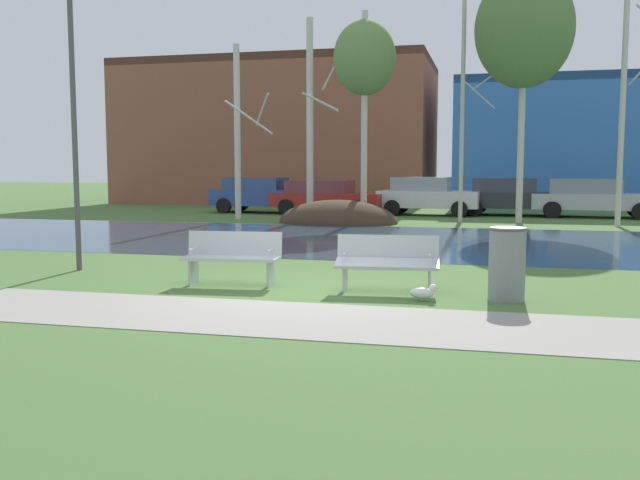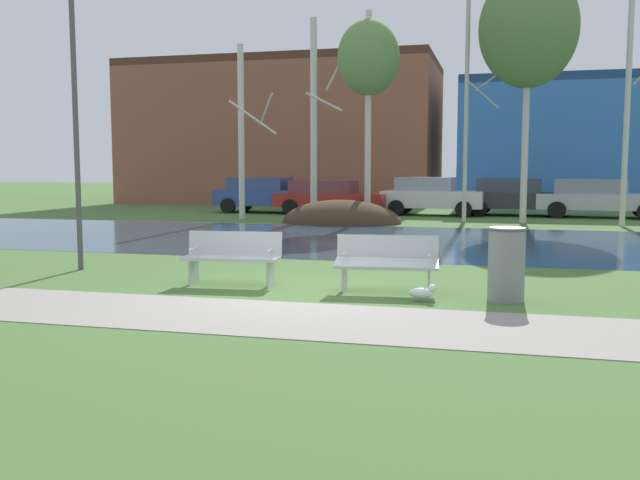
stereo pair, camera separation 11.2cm
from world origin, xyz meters
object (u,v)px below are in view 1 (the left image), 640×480
Objects in this scene: parked_sedan_second_red at (326,196)px; bench_left at (232,256)px; bench_right at (387,261)px; parked_wagon_fourth_dark at (511,196)px; streetlamp at (71,49)px; parked_suv_fifth_silver at (592,197)px; trash_bin at (507,263)px; parked_hatch_third_white at (427,195)px; seagull at (424,292)px; parked_van_nearest_blue at (262,194)px.

bench_left is at bearing -81.60° from parked_sedan_second_red.
parked_wagon_fourth_dark reaches higher than bench_right.
streetlamp is 1.31× the size of parked_suv_fifth_silver.
trash_bin is at bearing -10.73° from bench_right.
parked_hatch_third_white is (1.57, 17.87, 0.33)m from bench_left.
bench_right is 0.35× the size of parked_sedan_second_red.
bench_left is 4.39m from trash_bin.
trash_bin reaches higher than bench_left.
parked_sedan_second_red is at bearing 107.72° from seagull.
streetlamp is at bearing 166.85° from seagull.
parked_wagon_fourth_dark is (2.32, 18.41, 0.32)m from bench_right.
parked_hatch_third_white is at bearing 1.37° from parked_van_nearest_blue.
parked_suv_fifth_silver is at bearing -7.56° from parked_wagon_fourth_dark.
streetlamp is 16.91m from parked_sedan_second_red.
seagull is 19.30m from parked_suv_fifth_silver.
bench_right is at bearing -8.13° from streetlamp.
parked_sedan_second_red is 1.05× the size of parked_wagon_fourth_dark.
streetlamp reaches higher than seagull.
streetlamp is 17.28m from parked_van_nearest_blue.
parked_suv_fifth_silver is at bearing 66.30° from bench_left.
parked_van_nearest_blue is 2.91m from parked_sedan_second_red.
bench_left is 1.00× the size of bench_right.
seagull is at bearing -64.73° from parked_van_nearest_blue.
bench_left reaches higher than seagull.
parked_suv_fifth_silver reaches higher than bench_right.
parked_sedan_second_red is 1.14× the size of parked_hatch_third_white.
bench_left is 1.53× the size of trash_bin.
bench_left is 0.26× the size of streetlamp.
trash_bin is at bearing -4.46° from bench_left.
bench_right is 1.84m from trash_bin.
bench_left is at bearing -113.70° from parked_suv_fifth_silver.
parked_hatch_third_white reaches higher than bench_right.
bench_left is at bearing 180.00° from bench_right.
streetlamp reaches higher than parked_suv_fifth_silver.
bench_right is 18.56m from parked_wagon_fourth_dark.
parked_suv_fifth_silver is (5.33, 18.01, 0.31)m from bench_right.
parked_hatch_third_white is at bearing 84.99° from bench_left.
trash_bin is at bearing -81.23° from parked_hatch_third_white.
parked_van_nearest_blue reaches higher than bench_left.
parked_suv_fifth_silver reaches higher than seagull.
parked_suv_fifth_silver reaches higher than bench_left.
trash_bin is 2.48× the size of seagull.
bench_right is 18.79m from parked_suv_fifth_silver.
bench_left is 18.53m from parked_van_nearest_blue.
trash_bin is 18.69m from parked_suv_fifth_silver.
bench_right is at bearing -86.77° from parked_hatch_third_white.
parked_hatch_third_white reaches higher than seagull.
seagull is 18.64m from parked_hatch_third_white.
bench_left is at bearing -95.01° from parked_hatch_third_white.
parked_suv_fifth_silver is (7.91, 18.01, 0.31)m from bench_left.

